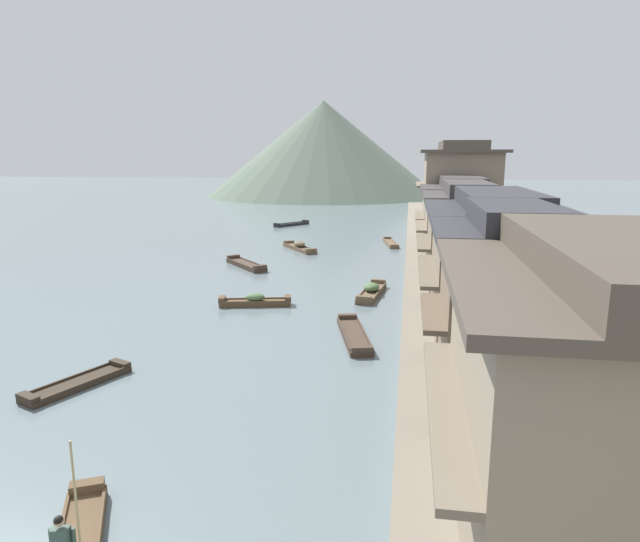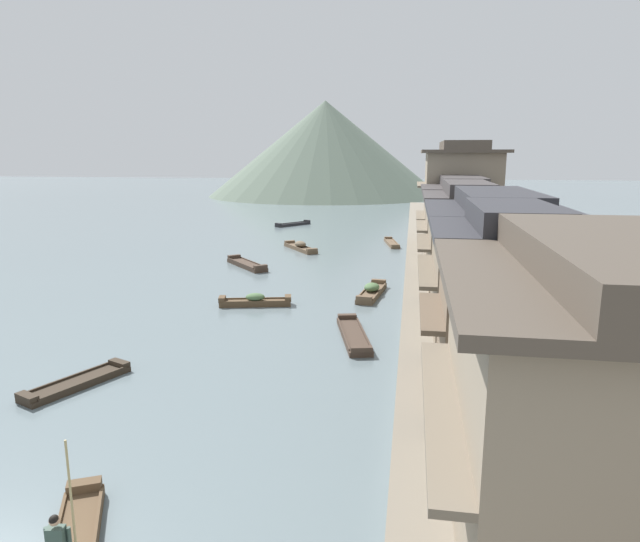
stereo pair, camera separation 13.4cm
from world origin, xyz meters
name	(u,v)px [view 1 (the left image)]	position (x,y,z in m)	size (l,w,h in m)	color
riverbank_right	(540,278)	(16.95, 30.00, 0.46)	(18.00, 110.00, 0.93)	slate
boat_moored_nearest	(372,291)	(5.98, 25.35, 0.27)	(1.64, 5.04, 0.78)	brown
boat_moored_second	(78,383)	(-3.99, 9.64, 0.13)	(2.60, 4.23, 0.39)	#33281E
boat_moored_third	(299,247)	(-1.76, 41.32, 0.27)	(4.00, 5.09, 0.80)	brown
boat_moored_far	(292,224)	(-6.24, 58.93, 0.16)	(3.78, 4.71, 0.49)	#232326
boat_midriver_drifting	(391,243)	(6.44, 45.80, 0.13)	(1.80, 5.40, 0.40)	brown
boat_midriver_upstream	(246,265)	(-4.32, 32.80, 0.18)	(4.32, 4.75, 0.56)	#423328
boat_upstream_distant	(255,301)	(-0.51, 21.84, 0.26)	(4.23, 1.77, 0.73)	brown
boat_crossing_west	(354,335)	(5.73, 16.93, 0.15)	(2.28, 5.41, 0.45)	#423328
house_waterfront_nearest	(615,397)	(12.22, 2.61, 3.92)	(6.92, 8.20, 6.14)	gray
house_waterfront_second	(508,302)	(11.35, 9.58, 3.95)	(5.19, 5.48, 6.14)	#75604C
house_waterfront_tall	(493,263)	(11.84, 16.40, 3.92)	(6.16, 8.06, 6.14)	#7F705B
house_waterfront_narrow	(465,236)	(11.37, 24.67, 3.93)	(5.23, 7.08, 6.14)	#7F705B
house_waterfront_far	(460,221)	(11.73, 32.42, 3.93)	(5.94, 7.22, 6.14)	gray
house_waterfront_end	(460,196)	(12.25, 39.78, 5.22)	(7.00, 8.10, 8.74)	gray
hill_far_west	(323,149)	(-10.45, 111.99, 9.93)	(49.88, 49.88, 19.86)	#5B6B5B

